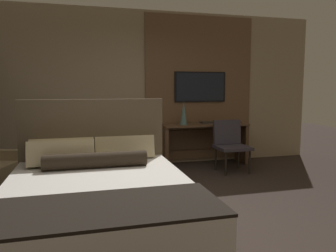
% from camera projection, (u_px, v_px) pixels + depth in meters
% --- Properties ---
extents(ground_plane, '(16.00, 16.00, 0.00)m').
position_uv_depth(ground_plane, '(167.00, 218.00, 3.58)').
color(ground_plane, '#332823').
extents(wall_back_tv_panel, '(7.20, 0.09, 2.80)m').
position_uv_depth(wall_back_tv_panel, '(139.00, 89.00, 5.95)').
color(wall_back_tv_panel, tan).
rests_on(wall_back_tv_panel, ground_plane).
extents(bed, '(1.76, 2.26, 1.28)m').
position_uv_depth(bed, '(98.00, 200.00, 3.20)').
color(bed, '#33281E').
rests_on(bed, ground_plane).
extents(desk, '(1.59, 0.50, 0.76)m').
position_uv_depth(desk, '(203.00, 137.00, 6.08)').
color(desk, brown).
rests_on(desk, ground_plane).
extents(tv, '(1.00, 0.04, 0.56)m').
position_uv_depth(tv, '(200.00, 87.00, 6.16)').
color(tv, black).
extents(desk_chair, '(0.54, 0.53, 0.87)m').
position_uv_depth(desk_chair, '(230.00, 141.00, 5.59)').
color(desk_chair, '#38333D').
rests_on(desk_chair, ground_plane).
extents(vase_tall, '(0.13, 0.13, 0.42)m').
position_uv_depth(vase_tall, '(184.00, 113.00, 5.85)').
color(vase_tall, '#4C706B').
rests_on(vase_tall, desk).
extents(book, '(0.23, 0.17, 0.03)m').
position_uv_depth(book, '(207.00, 122.00, 6.09)').
color(book, '#332D28').
rests_on(book, desk).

